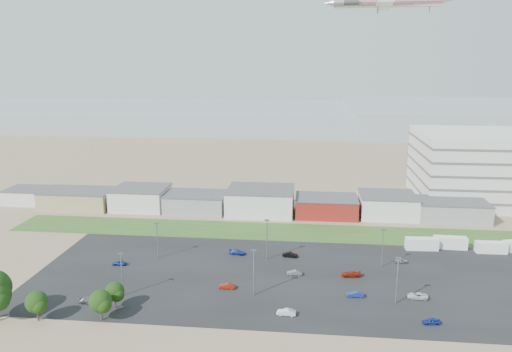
# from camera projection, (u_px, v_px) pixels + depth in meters

# --- Properties ---
(ground) EXTENTS (700.00, 700.00, 0.00)m
(ground) POSITION_uv_depth(u_px,v_px,m) (256.00, 318.00, 99.64)
(ground) COLOR #816D52
(ground) RESTS_ON ground
(parking_lot) EXTENTS (120.00, 50.00, 0.01)m
(parking_lot) POSITION_uv_depth(u_px,v_px,m) (286.00, 277.00, 118.49)
(parking_lot) COLOR black
(parking_lot) RESTS_ON ground
(grass_strip) EXTENTS (160.00, 16.00, 0.02)m
(grass_strip) POSITION_uv_depth(u_px,v_px,m) (274.00, 231.00, 150.01)
(grass_strip) COLOR #2F501E
(grass_strip) RESTS_ON ground
(hills_backdrop) EXTENTS (700.00, 200.00, 9.00)m
(hills_backdrop) POSITION_uv_depth(u_px,v_px,m) (347.00, 119.00, 399.60)
(hills_backdrop) COLOR gray
(hills_backdrop) RESTS_ON ground
(building_row) EXTENTS (170.00, 20.00, 8.00)m
(building_row) POSITION_uv_depth(u_px,v_px,m) (228.00, 200.00, 169.28)
(building_row) COLOR silver
(building_row) RESTS_ON ground
(box_trailer_a) EXTENTS (8.72, 3.11, 3.22)m
(box_trailer_a) POSITION_uv_depth(u_px,v_px,m) (422.00, 244.00, 135.36)
(box_trailer_a) COLOR silver
(box_trailer_a) RESTS_ON ground
(box_trailer_b) EXTENTS (8.80, 3.06, 3.26)m
(box_trailer_b) POSITION_uv_depth(u_px,v_px,m) (450.00, 243.00, 136.22)
(box_trailer_b) COLOR silver
(box_trailer_b) RESTS_ON ground
(box_trailer_c) EXTENTS (7.99, 2.62, 2.98)m
(box_trailer_c) POSITION_uv_depth(u_px,v_px,m) (491.00, 247.00, 133.13)
(box_trailer_c) COLOR silver
(box_trailer_c) RESTS_ON ground
(tree_mid) EXTENTS (4.68, 4.68, 7.02)m
(tree_mid) POSITION_uv_depth(u_px,v_px,m) (37.00, 304.00, 97.73)
(tree_mid) COLOR black
(tree_mid) RESTS_ON ground
(tree_right) EXTENTS (4.80, 4.80, 7.20)m
(tree_right) POSITION_uv_depth(u_px,v_px,m) (101.00, 303.00, 97.87)
(tree_right) COLOR black
(tree_right) RESTS_ON ground
(tree_near) EXTENTS (4.26, 4.26, 6.39)m
(tree_near) POSITION_uv_depth(u_px,v_px,m) (115.00, 294.00, 102.90)
(tree_near) COLOR black
(tree_near) RESTS_ON ground
(lightpole_front_l) EXTENTS (1.15, 0.48, 9.80)m
(lightpole_front_l) POSITION_uv_depth(u_px,v_px,m) (122.00, 274.00, 108.05)
(lightpole_front_l) COLOR slate
(lightpole_front_l) RESTS_ON ground
(lightpole_front_m) EXTENTS (1.23, 0.51, 10.47)m
(lightpole_front_m) POSITION_uv_depth(u_px,v_px,m) (254.00, 273.00, 108.19)
(lightpole_front_m) COLOR slate
(lightpole_front_m) RESTS_ON ground
(lightpole_front_r) EXTENTS (1.22, 0.51, 10.38)m
(lightpole_front_r) POSITION_uv_depth(u_px,v_px,m) (397.00, 281.00, 104.31)
(lightpole_front_r) COLOR slate
(lightpole_front_r) RESTS_ON ground
(lightpole_back_l) EXTENTS (1.12, 0.47, 9.49)m
(lightpole_back_l) POSITION_uv_depth(u_px,v_px,m) (157.00, 241.00, 128.87)
(lightpole_back_l) COLOR slate
(lightpole_back_l) RESTS_ON ground
(lightpole_back_m) EXTENTS (1.26, 0.52, 10.68)m
(lightpole_back_m) POSITION_uv_depth(u_px,v_px,m) (267.00, 240.00, 127.86)
(lightpole_back_m) COLOR slate
(lightpole_back_m) RESTS_ON ground
(lightpole_back_r) EXTENTS (1.16, 0.48, 9.83)m
(lightpole_back_r) POSITION_uv_depth(u_px,v_px,m) (383.00, 248.00, 123.12)
(lightpole_back_r) COLOR slate
(lightpole_back_r) RESTS_ON ground
(airliner) EXTENTS (47.23, 34.24, 13.23)m
(airliner) POSITION_uv_depth(u_px,v_px,m) (387.00, 2.00, 173.57)
(airliner) COLOR silver
(parked_car_0) EXTENTS (4.48, 2.29, 1.21)m
(parked_car_0) POSITION_uv_depth(u_px,v_px,m) (417.00, 296.00, 107.60)
(parked_car_0) COLOR silver
(parked_car_0) RESTS_ON ground
(parked_car_1) EXTENTS (3.79, 1.44, 1.23)m
(parked_car_1) POSITION_uv_depth(u_px,v_px,m) (355.00, 294.00, 108.29)
(parked_car_1) COLOR navy
(parked_car_1) RESTS_ON ground
(parked_car_2) EXTENTS (3.59, 1.82, 1.17)m
(parked_car_2) POSITION_uv_depth(u_px,v_px,m) (431.00, 321.00, 97.13)
(parked_car_2) COLOR navy
(parked_car_2) RESTS_ON ground
(parked_car_4) EXTENTS (3.75, 1.40, 1.22)m
(parked_car_4) POSITION_uv_depth(u_px,v_px,m) (227.00, 286.00, 112.27)
(parked_car_4) COLOR maroon
(parked_car_4) RESTS_ON ground
(parked_car_5) EXTENTS (3.46, 1.46, 1.17)m
(parked_car_5) POSITION_uv_depth(u_px,v_px,m) (119.00, 263.00, 125.13)
(parked_car_5) COLOR navy
(parked_car_5) RESTS_ON ground
(parked_car_6) EXTENTS (4.63, 2.39, 1.28)m
(parked_car_6) POSITION_uv_depth(u_px,v_px,m) (237.00, 252.00, 132.08)
(parked_car_6) COLOR navy
(parked_car_6) RESTS_ON ground
(parked_car_7) EXTENTS (3.68, 1.47, 1.19)m
(parked_car_7) POSITION_uv_depth(u_px,v_px,m) (294.00, 273.00, 119.38)
(parked_car_7) COLOR #595B5E
(parked_car_7) RESTS_ON ground
(parked_car_8) EXTENTS (3.41, 1.63, 1.12)m
(parked_car_8) POSITION_uv_depth(u_px,v_px,m) (401.00, 261.00, 126.57)
(parked_car_8) COLOR #A5A5AA
(parked_car_8) RESTS_ON ground
(parked_car_10) EXTENTS (4.28, 1.90, 1.22)m
(parked_car_10) POSITION_uv_depth(u_px,v_px,m) (89.00, 300.00, 105.61)
(parked_car_10) COLOR #595B5E
(parked_car_10) RESTS_ON ground
(parked_car_11) EXTENTS (4.09, 1.87, 1.30)m
(parked_car_11) POSITION_uv_depth(u_px,v_px,m) (290.00, 255.00, 130.27)
(parked_car_11) COLOR black
(parked_car_11) RESTS_ON ground
(parked_car_12) EXTENTS (4.66, 2.22, 1.31)m
(parked_car_12) POSITION_uv_depth(u_px,v_px,m) (351.00, 274.00, 118.50)
(parked_car_12) COLOR maroon
(parked_car_12) RESTS_ON ground
(parked_car_13) EXTENTS (3.96, 1.60, 1.28)m
(parked_car_13) POSITION_uv_depth(u_px,v_px,m) (286.00, 312.00, 100.54)
(parked_car_13) COLOR silver
(parked_car_13) RESTS_ON ground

